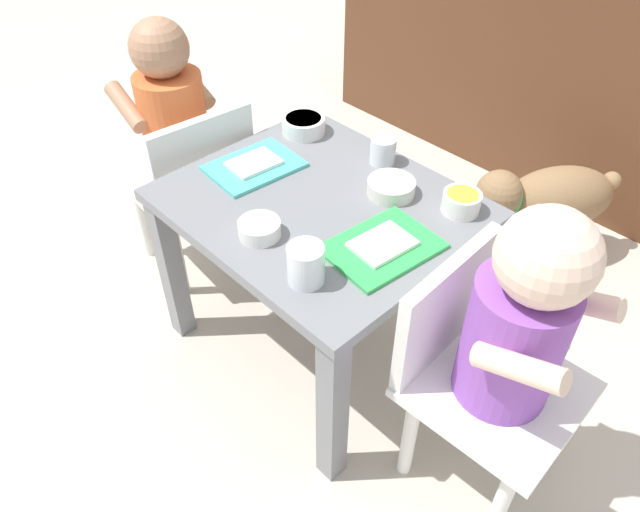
% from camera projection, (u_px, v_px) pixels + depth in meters
% --- Properties ---
extents(ground_plane, '(7.00, 7.00, 0.00)m').
position_uv_depth(ground_plane, '(320.00, 339.00, 1.50)').
color(ground_plane, beige).
extents(kitchen_cabinet_back, '(1.69, 0.36, 0.87)m').
position_uv_depth(kitchen_cabinet_back, '(590.00, 44.00, 1.79)').
color(kitchen_cabinet_back, '#56331E').
rests_on(kitchen_cabinet_back, ground).
extents(dining_table, '(0.59, 0.51, 0.43)m').
position_uv_depth(dining_table, '(320.00, 230.00, 1.27)').
color(dining_table, slate).
rests_on(dining_table, ground).
extents(seated_child_left, '(0.30, 0.30, 0.68)m').
position_uv_depth(seated_child_left, '(177.00, 130.00, 1.45)').
color(seated_child_left, white).
rests_on(seated_child_left, ground).
extents(seated_child_right, '(0.29, 0.29, 0.67)m').
position_uv_depth(seated_child_right, '(510.00, 331.00, 0.97)').
color(seated_child_right, white).
rests_on(seated_child_right, ground).
extents(dog, '(0.31, 0.39, 0.30)m').
position_uv_depth(dog, '(548.00, 199.00, 1.61)').
color(dog, olive).
rests_on(dog, ground).
extents(food_tray_left, '(0.16, 0.20, 0.02)m').
position_uv_depth(food_tray_left, '(254.00, 165.00, 1.30)').
color(food_tray_left, '#4CC6BC').
rests_on(food_tray_left, dining_table).
extents(food_tray_right, '(0.17, 0.22, 0.02)m').
position_uv_depth(food_tray_right, '(382.00, 246.00, 1.10)').
color(food_tray_right, green).
rests_on(food_tray_right, dining_table).
extents(water_cup_left, '(0.06, 0.06, 0.06)m').
position_uv_depth(water_cup_left, '(383.00, 152.00, 1.31)').
color(water_cup_left, white).
rests_on(water_cup_left, dining_table).
extents(water_cup_right, '(0.07, 0.07, 0.07)m').
position_uv_depth(water_cup_right, '(306.00, 266.00, 1.02)').
color(water_cup_right, white).
rests_on(water_cup_right, dining_table).
extents(veggie_bowl_far, '(0.10, 0.10, 0.04)m').
position_uv_depth(veggie_bowl_far, '(304.00, 125.00, 1.41)').
color(veggie_bowl_far, white).
rests_on(veggie_bowl_far, dining_table).
extents(cereal_bowl_left_side, '(0.08, 0.08, 0.03)m').
position_uv_depth(cereal_bowl_left_side, '(259.00, 228.00, 1.13)').
color(cereal_bowl_left_side, white).
rests_on(cereal_bowl_left_side, dining_table).
extents(veggie_bowl_near, '(0.08, 0.08, 0.04)m').
position_uv_depth(veggie_bowl_near, '(462.00, 202.00, 1.18)').
color(veggie_bowl_near, white).
rests_on(veggie_bowl_near, dining_table).
extents(cereal_bowl_right_side, '(0.10, 0.10, 0.03)m').
position_uv_depth(cereal_bowl_right_side, '(391.00, 187.00, 1.23)').
color(cereal_bowl_right_side, silver).
rests_on(cereal_bowl_right_side, dining_table).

